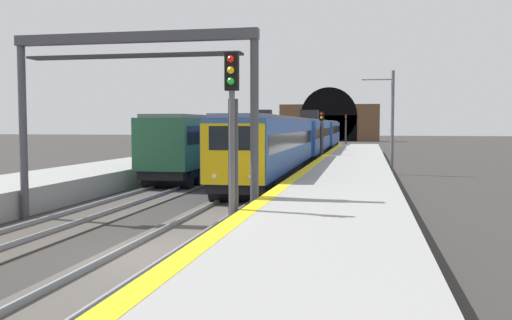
{
  "coord_description": "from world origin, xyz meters",
  "views": [
    {
      "loc": [
        -13.58,
        -5.58,
        3.43
      ],
      "look_at": [
        16.35,
        0.42,
        1.49
      ],
      "focal_mm": 39.42,
      "sensor_mm": 36.0,
      "label": 1
    }
  ],
  "objects_px": {
    "railway_signal_far": "(346,127)",
    "overhead_signal_gantry": "(133,78)",
    "train_adjacent_platform": "(241,138)",
    "catenary_mast_far": "(392,121)",
    "railway_signal_near": "(232,130)",
    "train_main_approaching": "(309,137)",
    "railway_signal_mid": "(321,134)"
  },
  "relations": [
    {
      "from": "railway_signal_near",
      "to": "overhead_signal_gantry",
      "type": "xyz_separation_m",
      "value": [
        2.98,
        4.22,
        1.74
      ]
    },
    {
      "from": "train_main_approaching",
      "to": "railway_signal_far",
      "type": "bearing_deg",
      "value": 176.79
    },
    {
      "from": "train_main_approaching",
      "to": "catenary_mast_far",
      "type": "relative_size",
      "value": 8.93
    },
    {
      "from": "railway_signal_far",
      "to": "overhead_signal_gantry",
      "type": "height_order",
      "value": "overhead_signal_gantry"
    },
    {
      "from": "railway_signal_far",
      "to": "train_main_approaching",
      "type": "bearing_deg",
      "value": -2.59
    },
    {
      "from": "railway_signal_near",
      "to": "overhead_signal_gantry",
      "type": "relative_size",
      "value": 0.62
    },
    {
      "from": "train_adjacent_platform",
      "to": "railway_signal_far",
      "type": "height_order",
      "value": "railway_signal_far"
    },
    {
      "from": "train_main_approaching",
      "to": "catenary_mast_far",
      "type": "bearing_deg",
      "value": 25.42
    },
    {
      "from": "railway_signal_mid",
      "to": "catenary_mast_far",
      "type": "xyz_separation_m",
      "value": [
        -6.18,
        -5.27,
        0.99
      ]
    },
    {
      "from": "overhead_signal_gantry",
      "to": "train_main_approaching",
      "type": "bearing_deg",
      "value": -3.79
    },
    {
      "from": "railway_signal_near",
      "to": "railway_signal_far",
      "type": "distance_m",
      "value": 79.71
    },
    {
      "from": "railway_signal_mid",
      "to": "train_main_approaching",
      "type": "bearing_deg",
      "value": -167.56
    },
    {
      "from": "overhead_signal_gantry",
      "to": "train_adjacent_platform",
      "type": "bearing_deg",
      "value": 5.01
    },
    {
      "from": "train_main_approaching",
      "to": "railway_signal_near",
      "type": "xyz_separation_m",
      "value": [
        -38.71,
        -1.85,
        1.04
      ]
    },
    {
      "from": "railway_signal_mid",
      "to": "overhead_signal_gantry",
      "type": "bearing_deg",
      "value": -8.78
    },
    {
      "from": "train_adjacent_platform",
      "to": "railway_signal_mid",
      "type": "distance_m",
      "value": 6.61
    },
    {
      "from": "railway_signal_near",
      "to": "train_adjacent_platform",
      "type": "bearing_deg",
      "value": -167.6
    },
    {
      "from": "train_adjacent_platform",
      "to": "catenary_mast_far",
      "type": "height_order",
      "value": "catenary_mast_far"
    },
    {
      "from": "overhead_signal_gantry",
      "to": "catenary_mast_far",
      "type": "height_order",
      "value": "catenary_mast_far"
    },
    {
      "from": "railway_signal_far",
      "to": "railway_signal_mid",
      "type": "bearing_deg",
      "value": 0.0
    },
    {
      "from": "railway_signal_far",
      "to": "catenary_mast_far",
      "type": "bearing_deg",
      "value": 5.42
    },
    {
      "from": "railway_signal_mid",
      "to": "railway_signal_far",
      "type": "relative_size",
      "value": 0.87
    },
    {
      "from": "catenary_mast_far",
      "to": "railway_signal_mid",
      "type": "bearing_deg",
      "value": 40.46
    },
    {
      "from": "railway_signal_near",
      "to": "railway_signal_far",
      "type": "bearing_deg",
      "value": -180.0
    },
    {
      "from": "railway_signal_mid",
      "to": "railway_signal_far",
      "type": "distance_m",
      "value": 49.4
    },
    {
      "from": "railway_signal_near",
      "to": "overhead_signal_gantry",
      "type": "height_order",
      "value": "overhead_signal_gantry"
    },
    {
      "from": "train_adjacent_platform",
      "to": "railway_signal_near",
      "type": "height_order",
      "value": "railway_signal_near"
    },
    {
      "from": "train_main_approaching",
      "to": "railway_signal_near",
      "type": "distance_m",
      "value": 38.77
    },
    {
      "from": "railway_signal_near",
      "to": "railway_signal_far",
      "type": "xyz_separation_m",
      "value": [
        79.71,
        0.0,
        -0.27
      ]
    },
    {
      "from": "train_main_approaching",
      "to": "railway_signal_near",
      "type": "relative_size",
      "value": 11.68
    },
    {
      "from": "train_main_approaching",
      "to": "railway_signal_far",
      "type": "xyz_separation_m",
      "value": [
        41.0,
        -1.85,
        0.77
      ]
    },
    {
      "from": "catenary_mast_far",
      "to": "train_adjacent_platform",
      "type": "bearing_deg",
      "value": 63.77
    }
  ]
}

